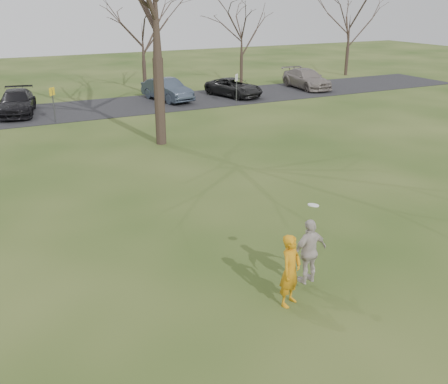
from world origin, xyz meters
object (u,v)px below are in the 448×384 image
at_px(car_5, 167,90).
at_px(car_7, 307,79).
at_px(car_3, 17,102).
at_px(catching_play, 310,251).
at_px(player_defender, 290,270).
at_px(car_6, 234,87).

distance_m(car_5, car_7, 11.86).
relative_size(car_3, catching_play, 2.37).
bearing_deg(car_3, player_defender, -71.04).
xyz_separation_m(car_3, car_6, (14.99, -0.65, -0.08)).
height_order(player_defender, car_3, player_defender).
height_order(player_defender, car_5, player_defender).
bearing_deg(car_7, catching_play, -122.00).
distance_m(car_5, car_6, 5.03).
relative_size(car_3, car_6, 1.08).
distance_m(player_defender, car_5, 26.19).
bearing_deg(catching_play, player_defender, -154.25).
xyz_separation_m(player_defender, car_3, (-3.49, 25.36, -0.13)).
relative_size(player_defender, car_7, 0.35).
height_order(car_7, catching_play, catching_play).
bearing_deg(player_defender, catching_play, -1.87).
distance_m(player_defender, car_3, 25.60).
bearing_deg(car_6, player_defender, -130.76).
bearing_deg(car_6, car_5, 156.67).
bearing_deg(car_7, player_defender, -122.81).
xyz_separation_m(car_7, catching_play, (-17.56, -24.85, 0.25)).
height_order(player_defender, car_7, player_defender).
xyz_separation_m(car_5, car_7, (11.86, -0.12, -0.01)).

